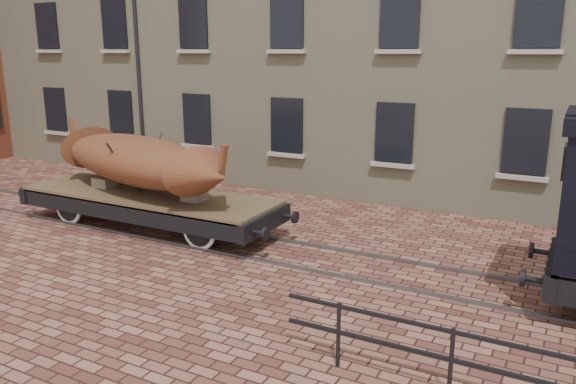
% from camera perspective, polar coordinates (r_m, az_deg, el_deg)
% --- Properties ---
extents(ground, '(90.00, 90.00, 0.00)m').
position_cam_1_polar(ground, '(12.90, -0.65, -6.14)').
color(ground, '#522A23').
extents(rail_track, '(30.00, 1.52, 0.06)m').
position_cam_1_polar(rail_track, '(12.89, -0.65, -6.02)').
color(rail_track, '#59595E').
rests_on(rail_track, ground).
extents(flatcar_wagon, '(7.87, 2.13, 1.19)m').
position_cam_1_polar(flatcar_wagon, '(14.86, -14.02, -0.82)').
color(flatcar_wagon, brown).
rests_on(flatcar_wagon, ground).
extents(iron_boat, '(6.91, 3.42, 1.65)m').
position_cam_1_polar(iron_boat, '(14.82, -15.06, 3.18)').
color(iron_boat, maroon).
rests_on(iron_boat, flatcar_wagon).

